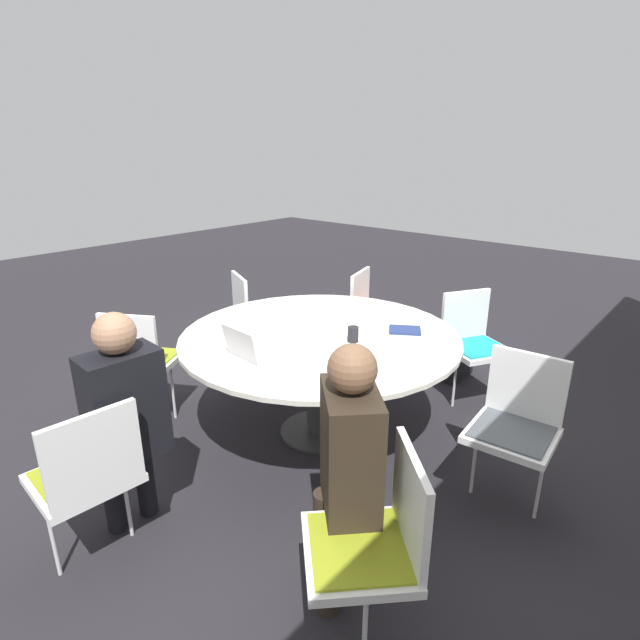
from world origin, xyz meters
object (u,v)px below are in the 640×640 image
Objects in this scene: chair_5 at (255,311)px; laptop at (248,351)px; chair_4 at (373,310)px; person_0 at (124,410)px; handbag at (456,362)px; chair_1 at (376,535)px; coffee_cup at (353,334)px; chair_2 at (517,419)px; chair_3 at (473,338)px; chair_6 at (141,355)px; person_1 at (347,458)px; chair_0 at (87,471)px; spiral_notebook at (405,330)px.

chair_5 is 2.92× the size of laptop.
chair_4 is 0.71× the size of person_0.
laptop reaches higher than handbag.
chair_1 is 8.79× the size of coffee_cup.
chair_2 and chair_4 have the same top height.
chair_3 is 8.79× the size of coffee_cup.
coffee_cup is (-1.39, 0.36, 0.08)m from person_0.
laptop is 2.20m from handbag.
laptop reaches higher than chair_2.
chair_6 is 2.07m from person_1.
person_1 is at bearing -8.49° from chair_5.
chair_4 is 2.58m from person_1.
chair_4 is at bearing -64.33° from chair_3.
chair_6 is 2.92× the size of laptop.
person_0 is 1.43m from coffee_cup.
laptop is 0.70m from coffee_cup.
handbag is at bearing -27.05° from chair_1.
chair_0 is 3.40× the size of spiral_notebook.
chair_2 is at bearing 36.48° from handbag.
coffee_cup is (0.13, -1.04, 0.27)m from chair_2.
handbag is at bearing 57.89° from chair_5.
person_1 is 1.47m from spiral_notebook.
coffee_cup is at bearing -22.58° from spiral_notebook.
chair_5 is 2.60m from person_1.
chair_4 is at bearing -13.62° from person_1.
coffee_cup is (1.19, 0.67, 0.27)m from chair_4.
person_1 reaches higher than chair_1.
spiral_notebook is at bearing -8.56° from chair_0.
chair_1 reaches higher than spiral_notebook.
chair_4 is 2.05m from chair_6.
chair_6 is 0.71× the size of person_1.
chair_6 is at bearing -34.78° from chair_4.
handbag is (-2.06, 0.36, -0.67)m from laptop.
chair_0 is at bearing 76.49° from person_1.
chair_3 is 0.80m from spiral_notebook.
person_1 reaches higher than coffee_cup.
chair_2 reaches higher than coffee_cup.
person_0 is 1.15m from person_1.
chair_4 reaches higher than spiral_notebook.
chair_5 is 2.14m from person_0.
chair_6 reaches higher than spiral_notebook.
chair_2 is at bearing -33.01° from chair_0.
spiral_notebook is (-1.01, 0.44, -0.05)m from laptop.
person_1 is at bearing 19.11° from chair_1.
coffee_cup is (0.45, 1.45, 0.27)m from chair_5.
person_1 reaches higher than spiral_notebook.
person_0 is at bearing -34.22° from chair_5.
laptop is at bearing 10.03° from chair_3.
chair_4 and chair_6 have the same top height.
person_0 is 3.40× the size of handbag.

